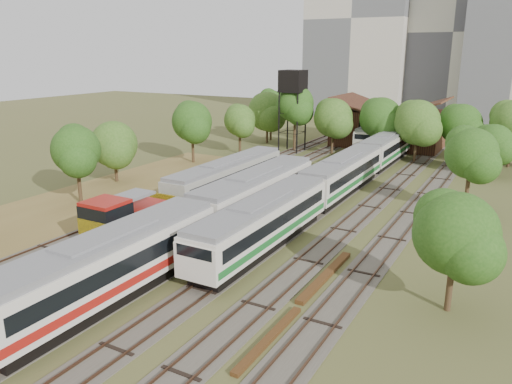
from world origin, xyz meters
The scene contains 17 objects.
ground centered at (0.00, 0.00, 0.00)m, with size 240.00×240.00×0.00m, color #475123.
dry_grass_patch centered at (-18.00, 8.00, 0.02)m, with size 14.00×60.00×0.04m, color brown.
tracks centered at (-0.67, 25.00, 0.04)m, with size 24.60×80.00×0.19m.
railcar_red_set centered at (-2.00, 8.38, 2.16)m, with size 3.29×34.58×4.08m.
railcar_green_set centered at (2.00, 28.55, 2.01)m, with size 3.08×52.08×3.81m.
railcar_rear centered at (-2.00, 55.94, 1.97)m, with size 3.02×16.08×3.74m.
shunter_locomotive centered at (-8.00, 7.06, 1.83)m, with size 2.89×8.10×3.78m.
old_grey_coach centered at (-8.00, 21.98, 1.97)m, with size 2.92×18.00×3.61m.
water_tower centered at (-12.24, 46.39, 9.88)m, with size 3.39×3.39×11.72m.
rail_pile_near centered at (8.00, 8.65, 0.14)m, with size 0.56×8.33×0.28m, color #543318.
rail_pile_far centered at (8.20, 0.39, 0.11)m, with size 0.43×6.92×0.23m, color #543318.
maintenance_shed centered at (-1.00, 57.98, 2.91)m, with size 16.45×11.55×7.58m.
tree_band_left centered at (-19.70, 19.77, 5.20)m, with size 8.73×67.96×8.22m.
tree_band_far centered at (1.04, 49.24, 5.42)m, with size 44.81×9.16×9.62m.
tree_band_right centered at (14.84, 26.32, 4.68)m, with size 6.14×40.46×7.85m.
tower_left centered at (-18.00, 95.00, 21.00)m, with size 22.00×16.00×42.00m, color beige.
tower_centre centered at (2.00, 100.00, 18.00)m, with size 20.00×18.00×36.00m, color beige.
Camera 1 is at (18.59, -19.59, 14.27)m, focal length 35.00 mm.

